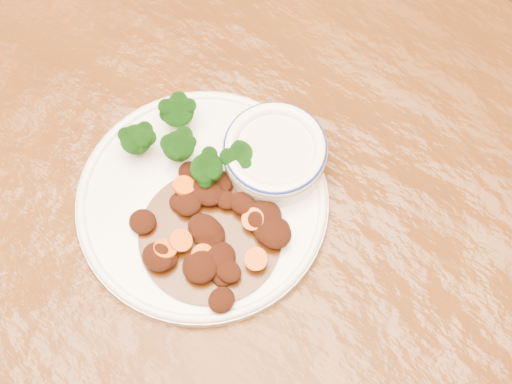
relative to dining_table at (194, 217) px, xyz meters
The scene contains 6 objects.
ground 0.67m from the dining_table, ahead, with size 4.00×4.00×0.00m, color #4E2C13.
dining_table is the anchor object (origin of this frame).
dinner_plate 0.09m from the dining_table, ahead, with size 0.28×0.28×0.02m.
broccoli_florets 0.12m from the dining_table, 125.98° to the left, with size 0.14×0.09×0.04m.
mince_stew 0.12m from the dining_table, 24.19° to the right, with size 0.16×0.15×0.03m.
dip_bowl 0.15m from the dining_table, 52.91° to the left, with size 0.11×0.11×0.05m.
Camera 1 is at (0.24, -0.22, 1.47)m, focal length 50.00 mm.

